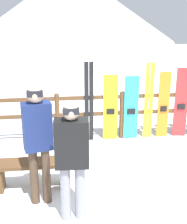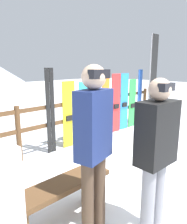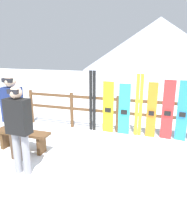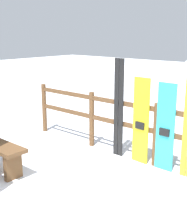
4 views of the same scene
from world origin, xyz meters
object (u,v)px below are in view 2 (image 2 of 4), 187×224
object	(u,v)px
person_navy	(94,139)
ski_pair_black	(50,112)
snowboard_red	(116,103)
snowboard_blue	(124,102)
ski_pair_blue	(139,97)
person_black	(156,149)
snowboard_cyan	(84,113)
snowboard_orange	(106,107)
snowboard_yellow	(69,115)
ski_pair_yellow	(96,104)
rental_flag	(152,73)
snowboard_green	(132,103)
bench	(59,194)

from	to	relation	value
person_navy	ski_pair_black	distance (m)	2.46
ski_pair_black	snowboard_red	distance (m)	2.09
person_navy	snowboard_blue	bearing A→B (deg)	33.32
ski_pair_blue	ski_pair_black	bearing A→B (deg)	180.00
person_black	ski_pair_black	world-z (taller)	ski_pair_black
snowboard_cyan	snowboard_orange	size ratio (longest dim) A/B	0.95
snowboard_yellow	snowboard_orange	distance (m)	1.20
person_navy	snowboard_orange	size ratio (longest dim) A/B	1.21
snowboard_yellow	ski_pair_yellow	bearing A→B (deg)	0.23
snowboard_cyan	snowboard_red	xyz separation A→B (m)	(1.15, 0.00, 0.08)
snowboard_yellow	rental_flag	bearing A→B (deg)	-5.40
snowboard_yellow	snowboard_orange	size ratio (longest dim) A/B	0.98
snowboard_yellow	snowboard_blue	size ratio (longest dim) A/B	0.93
person_black	ski_pair_blue	distance (m)	4.60
person_black	snowboard_green	distance (m)	4.31
snowboard_cyan	ski_pair_yellow	bearing A→B (deg)	0.50
person_black	ski_pair_black	bearing A→B (deg)	79.25
snowboard_orange	snowboard_red	world-z (taller)	snowboard_red
snowboard_orange	snowboard_green	xyz separation A→B (m)	(1.17, -0.00, -0.05)
snowboard_cyan	ski_pair_blue	world-z (taller)	ski_pair_blue
bench	snowboard_green	size ratio (longest dim) A/B	0.95
person_navy	rental_flag	bearing A→B (deg)	24.21
snowboard_yellow	snowboard_green	distance (m)	2.37
snowboard_cyan	ski_pair_black	bearing A→B (deg)	179.79
snowboard_yellow	snowboard_cyan	world-z (taller)	snowboard_yellow
ski_pair_yellow	rental_flag	size ratio (longest dim) A/B	0.64
person_black	rental_flag	world-z (taller)	rental_flag
ski_pair_blue	snowboard_blue	bearing A→B (deg)	-179.75
snowboard_yellow	ski_pair_blue	bearing A→B (deg)	0.07
snowboard_blue	ski_pair_blue	world-z (taller)	ski_pair_blue
bench	snowboard_red	size ratio (longest dim) A/B	0.85
person_black	snowboard_red	bearing A→B (deg)	46.00
ski_pair_yellow	snowboard_blue	distance (m)	1.12
ski_pair_black	snowboard_orange	world-z (taller)	ski_pair_black
snowboard_blue	snowboard_green	size ratio (longest dim) A/B	1.13
ski_pair_black	snowboard_cyan	xyz separation A→B (m)	(0.94, -0.00, -0.17)
snowboard_cyan	ski_pair_yellow	xyz separation A→B (m)	(0.39, 0.00, 0.14)
ski_pair_black	ski_pair_yellow	bearing A→B (deg)	0.00
person_navy	ski_pair_blue	xyz separation A→B (m)	(4.19, 2.25, -0.25)
snowboard_red	person_navy	bearing A→B (deg)	-143.66
snowboard_blue	snowboard_cyan	bearing A→B (deg)	-180.00
snowboard_red	snowboard_blue	xyz separation A→B (m)	(0.36, -0.00, -0.00)
snowboard_orange	ski_pair_blue	distance (m)	1.55
ski_pair_yellow	snowboard_green	bearing A→B (deg)	-0.13
snowboard_red	snowboard_blue	bearing A→B (deg)	-0.00
bench	snowboard_green	world-z (taller)	snowboard_green
ski_pair_blue	bench	bearing A→B (deg)	-157.11
snowboard_green	ski_pair_blue	distance (m)	0.40
snowboard_blue	snowboard_red	bearing A→B (deg)	180.00
person_navy	snowboard_green	bearing A→B (deg)	30.52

